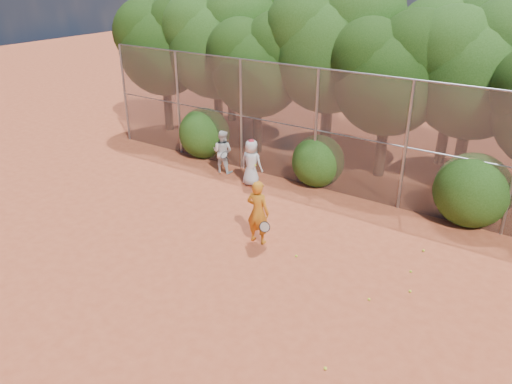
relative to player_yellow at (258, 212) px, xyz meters
The scene contains 23 objects.
ground 2.08m from the player_yellow, 75.33° to the right, with size 80.00×80.00×0.00m, color #AC4527.
fence_back 4.36m from the player_yellow, 85.15° to the left, with size 20.05×0.09×4.03m.
tree_0 11.33m from the player_yellow, 145.23° to the left, with size 4.38×3.81×6.00m.
tree_1 9.89m from the player_yellow, 133.86° to the left, with size 4.64×4.03×6.35m.
tree_2 7.70m from the player_yellow, 123.42° to the left, with size 3.99×3.47×5.47m.
tree_3 7.99m from the player_yellow, 101.75° to the left, with size 4.89×4.26×6.70m.
tree_4 7.11m from the player_yellow, 80.91° to the left, with size 4.19×3.64×5.73m.
tree_5 8.64m from the player_yellow, 63.96° to the left, with size 4.51×3.92×6.17m.
tree_9 12.21m from the player_yellow, 129.57° to the left, with size 4.83×4.20×6.62m.
tree_10 10.26m from the player_yellow, 104.92° to the left, with size 5.15×4.48×7.06m.
tree_11 9.75m from the player_yellow, 73.99° to the left, with size 4.64×4.03×6.35m.
bush_0 7.12m from the player_yellow, 140.91° to the left, with size 2.00×2.00×2.00m, color #1C4010.
bush_1 4.52m from the player_yellow, 96.68° to the left, with size 1.80×1.80×1.80m, color #1C4010.
bush_2 6.34m from the player_yellow, 45.09° to the left, with size 2.20×2.20×2.20m, color #1C4010.
player_yellow is the anchor object (origin of this frame).
player_teen 3.88m from the player_yellow, 127.02° to the left, with size 0.83×0.58×1.64m.
player_white 5.20m from the player_yellow, 137.99° to the left, with size 0.90×0.80×1.57m.
ball_0 3.76m from the player_yellow, 12.51° to the right, with size 0.07×0.07×0.07m, color yellow.
ball_1 4.17m from the player_yellow, 11.96° to the left, with size 0.07×0.07×0.07m, color yellow.
ball_2 5.01m from the player_yellow, 41.31° to the right, with size 0.07×0.07×0.07m, color yellow.
ball_3 4.33m from the player_yellow, ahead, with size 0.07×0.07×0.07m, color yellow.
ball_4 1.56m from the player_yellow, ahead, with size 0.07×0.07×0.07m, color yellow.
ball_5 4.52m from the player_yellow, 27.00° to the left, with size 0.07×0.07×0.07m, color yellow.
Camera 1 is at (6.13, -8.09, 6.98)m, focal length 35.00 mm.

